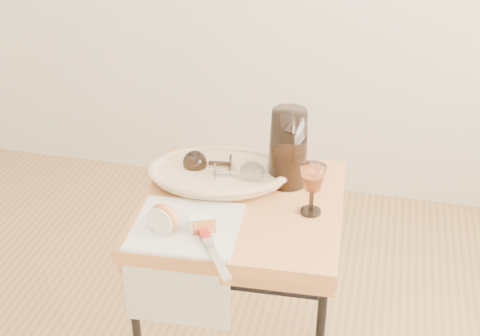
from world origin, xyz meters
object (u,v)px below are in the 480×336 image
(bread_basket, at_px, (220,175))
(table_knife, at_px, (210,244))
(tea_towel, at_px, (186,226))
(pitcher, at_px, (288,147))
(apple_half, at_px, (164,217))
(wine_goblet, at_px, (312,190))
(side_table, at_px, (242,299))
(goblet_lying_b, at_px, (236,173))
(goblet_lying_a, at_px, (210,163))

(bread_basket, relative_size, table_knife, 1.45)
(tea_towel, bearing_deg, table_knife, -46.47)
(tea_towel, relative_size, pitcher, 1.03)
(pitcher, xyz_separation_m, apple_half, (-0.26, -0.32, -0.07))
(tea_towel, height_order, wine_goblet, wine_goblet)
(side_table, bearing_deg, wine_goblet, -2.60)
(bread_basket, height_order, wine_goblet, wine_goblet)
(goblet_lying_b, relative_size, wine_goblet, 0.81)
(goblet_lying_a, bearing_deg, goblet_lying_b, 146.94)
(goblet_lying_b, height_order, table_knife, goblet_lying_b)
(goblet_lying_a, distance_m, pitcher, 0.23)
(pitcher, bearing_deg, apple_half, -113.64)
(tea_towel, xyz_separation_m, apple_half, (-0.05, -0.03, 0.04))
(side_table, xyz_separation_m, table_knife, (-0.03, -0.23, 0.37))
(wine_goblet, bearing_deg, apple_half, -153.84)
(pitcher, distance_m, table_knife, 0.40)
(tea_towel, xyz_separation_m, goblet_lying_a, (-0.01, 0.26, 0.04))
(tea_towel, distance_m, goblet_lying_a, 0.26)
(bread_basket, bearing_deg, side_table, -58.98)
(tea_towel, bearing_deg, pitcher, 48.86)
(goblet_lying_b, distance_m, wine_goblet, 0.24)
(side_table, height_order, goblet_lying_b, goblet_lying_b)
(goblet_lying_a, relative_size, pitcher, 0.44)
(bread_basket, height_order, goblet_lying_b, goblet_lying_b)
(bread_basket, height_order, apple_half, apple_half)
(side_table, relative_size, bread_basket, 1.93)
(side_table, height_order, wine_goblet, wine_goblet)
(table_knife, bearing_deg, pitcher, 126.98)
(goblet_lying_b, height_order, pitcher, pitcher)
(side_table, height_order, table_knife, table_knife)
(side_table, relative_size, wine_goblet, 4.86)
(apple_half, bearing_deg, bread_basket, 91.10)
(tea_towel, height_order, apple_half, apple_half)
(tea_towel, height_order, bread_basket, bread_basket)
(goblet_lying_b, bearing_deg, side_table, -80.09)
(tea_towel, distance_m, goblet_lying_b, 0.24)
(apple_half, relative_size, table_knife, 0.33)
(table_knife, bearing_deg, tea_towel, -165.66)
(goblet_lying_b, distance_m, apple_half, 0.28)
(tea_towel, distance_m, apple_half, 0.07)
(goblet_lying_a, relative_size, table_knife, 0.46)
(tea_towel, bearing_deg, side_table, 49.03)
(bread_basket, relative_size, wine_goblet, 2.52)
(goblet_lying_b, distance_m, pitcher, 0.16)
(goblet_lying_a, bearing_deg, wine_goblet, 149.90)
(tea_towel, bearing_deg, bread_basket, 79.83)
(goblet_lying_b, bearing_deg, apple_half, -131.21)
(side_table, bearing_deg, pitcher, 52.61)
(tea_towel, height_order, table_knife, table_knife)
(apple_half, bearing_deg, side_table, 64.77)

